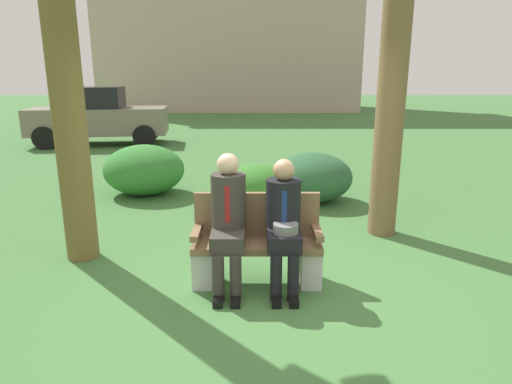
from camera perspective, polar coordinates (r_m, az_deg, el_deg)
name	(u,v)px	position (r m, az deg, el deg)	size (l,w,h in m)	color
ground_plane	(270,294)	(4.42, 1.83, -12.89)	(80.00, 80.00, 0.00)	#417139
park_bench	(256,245)	(4.51, 0.01, -6.80)	(1.27, 0.44, 0.90)	brown
seated_man_left	(227,215)	(4.30, -3.69, -2.99)	(0.34, 0.72, 1.33)	#38332D
seated_man_right	(283,219)	(4.30, 3.47, -3.44)	(0.34, 0.72, 1.27)	black
shrub_near_bench	(257,185)	(7.14, 0.09, 0.90)	(1.05, 0.97, 0.66)	#357829
shrub_mid_lawn	(312,177)	(7.40, 7.18, 1.88)	(1.29, 1.18, 0.81)	#2C5B36
shrub_far_lawn	(143,170)	(8.01, -14.23, 2.77)	(1.39, 1.28, 0.87)	#327C30
parked_car_near	(97,116)	(14.12, -19.67, 9.12)	(4.06, 2.09, 1.68)	slate
building_backdrop	(229,10)	(27.41, -3.44, 22.27)	(14.81, 6.32, 11.08)	#BDA495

